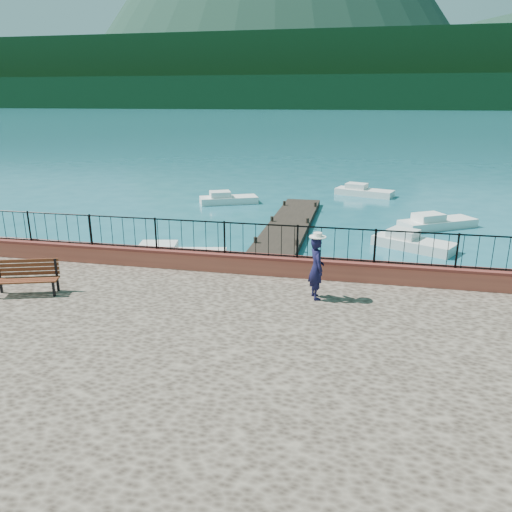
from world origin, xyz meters
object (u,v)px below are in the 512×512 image
at_px(boat_3, 229,197).
at_px(person, 316,268).
at_px(boat_2, 438,220).
at_px(boat_0, 174,252).
at_px(boat_4, 364,190).
at_px(park_bench, 27,284).
at_px(boat_1, 414,240).

bearing_deg(boat_3, person, -92.11).
bearing_deg(boat_2, boat_3, 130.73).
distance_m(boat_2, boat_3, 12.44).
height_order(boat_0, boat_4, same).
relative_size(boat_0, boat_2, 1.03).
bearing_deg(park_bench, boat_0, 59.46).
bearing_deg(boat_1, boat_3, 171.11).
height_order(boat_2, boat_3, same).
bearing_deg(boat_0, boat_2, 24.24).
relative_size(boat_0, boat_3, 1.17).
relative_size(person, boat_3, 0.48).
xyz_separation_m(person, boat_2, (4.89, 13.45, -1.63)).
height_order(park_bench, boat_3, park_bench).
bearing_deg(boat_2, person, -141.91).
bearing_deg(boat_4, park_bench, -93.31).
distance_m(boat_2, boat_4, 8.89).
xyz_separation_m(boat_0, boat_3, (-0.88, 11.64, 0.00)).
bearing_deg(boat_0, boat_3, 82.76).
relative_size(park_bench, person, 1.04).
bearing_deg(boat_2, boat_4, 82.33).
height_order(person, boat_0, person).
distance_m(boat_0, boat_1, 10.26).
bearing_deg(boat_4, boat_1, -62.12).
height_order(park_bench, boat_2, park_bench).
height_order(boat_0, boat_1, same).
height_order(person, boat_3, person).
height_order(boat_1, boat_2, same).
distance_m(boat_1, boat_3, 12.96).
relative_size(boat_1, boat_3, 0.98).
xyz_separation_m(park_bench, boat_3, (0.63, 18.49, -1.08)).
distance_m(park_bench, person, 7.76).
distance_m(person, boat_1, 10.11).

